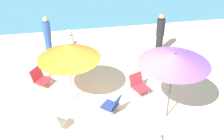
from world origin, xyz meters
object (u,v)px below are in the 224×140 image
object	(u,v)px
beach_chair_c	(151,140)
person_a	(71,51)
beach_chair_b	(139,84)
beach_chair_e	(112,104)
umbrella_orange	(68,52)
beach_chair_a	(53,119)
umbrella_purple	(174,59)
person_b	(160,34)
beach_chair_d	(40,77)
person_c	(47,37)

from	to	relation	value
beach_chair_c	person_a	world-z (taller)	person_a
beach_chair_b	person_a	size ratio (longest dim) A/B	0.43
beach_chair_b	beach_chair_e	distance (m)	1.31
umbrella_orange	beach_chair_a	xyz separation A→B (m)	(-0.58, -1.24, -1.30)
beach_chair_e	beach_chair_b	bearing A→B (deg)	-99.34
umbrella_purple	person_b	size ratio (longest dim) A/B	1.30
umbrella_purple	beach_chair_e	world-z (taller)	umbrella_purple
umbrella_purple	beach_chair_d	distance (m)	4.48
beach_chair_a	person_a	xyz separation A→B (m)	(0.67, 2.78, 0.48)
umbrella_purple	person_a	xyz separation A→B (m)	(-2.50, 2.80, -1.04)
umbrella_orange	beach_chair_d	size ratio (longest dim) A/B	2.77
beach_chair_c	person_c	world-z (taller)	person_c
person_a	person_c	bearing A→B (deg)	53.30
umbrella_orange	person_a	distance (m)	1.75
person_a	person_b	bearing A→B (deg)	-53.47
person_c	person_b	bearing A→B (deg)	64.54
beach_chair_a	person_c	world-z (taller)	person_c
umbrella_orange	person_a	world-z (taller)	umbrella_orange
umbrella_orange	beach_chair_e	xyz separation A→B (m)	(1.09, -0.84, -1.36)
person_b	person_a	bearing A→B (deg)	-111.36
umbrella_orange	beach_chair_a	distance (m)	1.89
beach_chair_e	person_c	xyz separation A→B (m)	(-1.79, 3.72, 0.52)
umbrella_orange	beach_chair_d	bearing A→B (deg)	136.39
umbrella_orange	umbrella_purple	distance (m)	2.89
beach_chair_c	person_c	distance (m)	5.80
beach_chair_c	person_c	xyz separation A→B (m)	(-2.48, 5.22, 0.53)
umbrella_orange	person_c	distance (m)	3.08
umbrella_orange	beach_chair_a	world-z (taller)	umbrella_orange
beach_chair_b	beach_chair_d	size ratio (longest dim) A/B	1.01
beach_chair_d	person_b	world-z (taller)	person_b
umbrella_purple	person_a	size ratio (longest dim) A/B	1.27
person_b	beach_chair_a	bearing A→B (deg)	-83.79
beach_chair_b	person_a	distance (m)	2.57
beach_chair_c	beach_chair_e	world-z (taller)	beach_chair_e
beach_chair_a	umbrella_purple	bearing A→B (deg)	-53.83
beach_chair_c	umbrella_orange	bearing A→B (deg)	55.96
umbrella_purple	person_a	distance (m)	3.89
beach_chair_c	person_a	bearing A→B (deg)	42.18
umbrella_purple	beach_chair_e	xyz separation A→B (m)	(-1.50, 0.42, -1.58)
beach_chair_b	beach_chair_e	size ratio (longest dim) A/B	1.07
beach_chair_e	person_b	distance (m)	4.08
beach_chair_d	person_b	xyz separation A→B (m)	(4.53, 1.45, 0.51)
beach_chair_a	beach_chair_c	world-z (taller)	beach_chair_a
beach_chair_c	beach_chair_e	size ratio (longest dim) A/B	0.94
umbrella_purple	beach_chair_d	bearing A→B (deg)	148.40
umbrella_purple	beach_chair_e	bearing A→B (deg)	164.37
beach_chair_d	person_b	bearing A→B (deg)	53.96
beach_chair_a	beach_chair_e	xyz separation A→B (m)	(1.67, 0.40, -0.06)
umbrella_purple	beach_chair_c	bearing A→B (deg)	-126.57
umbrella_orange	beach_chair_e	world-z (taller)	umbrella_orange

